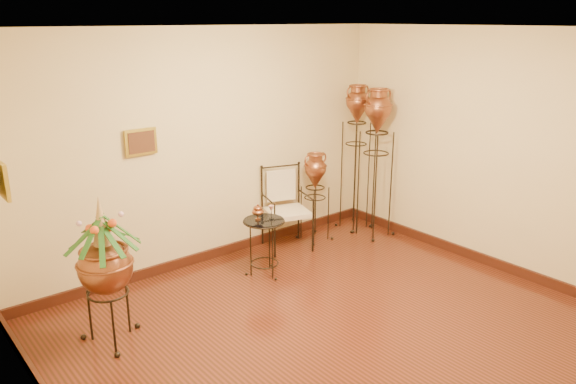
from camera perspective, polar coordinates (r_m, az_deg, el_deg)
ground at (r=5.42m, az=6.86°, el=-14.93°), size 5.00×5.00×0.00m
room_shell at (r=4.73m, az=7.49°, el=3.12°), size 5.02×5.02×2.81m
amphora_tall at (r=7.85m, az=6.88°, el=3.65°), size 0.48×0.48×2.05m
amphora_mid at (r=7.61m, az=8.89°, el=3.00°), size 0.48×0.48×2.04m
amphora_short at (r=7.47m, az=2.76°, el=-0.45°), size 0.46×0.46×1.22m
planter_urn at (r=5.28m, az=-18.12°, el=-6.72°), size 0.92×0.92×1.44m
armchair at (r=7.20m, az=-0.08°, el=-1.74°), size 0.74×0.71×1.06m
side_table at (r=6.52m, az=-2.44°, el=-5.51°), size 0.55×0.55×0.85m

